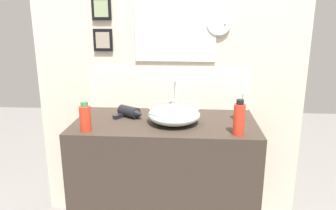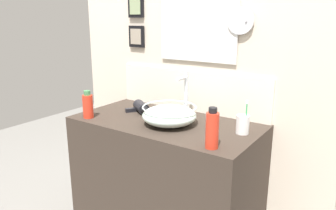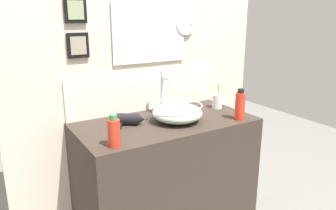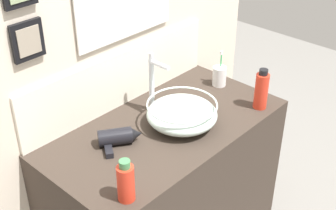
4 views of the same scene
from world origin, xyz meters
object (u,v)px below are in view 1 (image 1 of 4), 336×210
(faucet, at_px, (176,90))
(hair_drier, at_px, (130,112))
(glass_bowl_sink, at_px, (174,114))
(soap_dispenser, at_px, (239,119))
(toothbrush_cup, at_px, (240,112))
(lotion_bottle, at_px, (85,118))

(faucet, relative_size, hair_drier, 1.42)
(glass_bowl_sink, distance_m, soap_dispenser, 0.39)
(faucet, xyz_separation_m, hair_drier, (-0.28, -0.07, -0.13))
(glass_bowl_sink, height_order, toothbrush_cup, toothbrush_cup)
(toothbrush_cup, distance_m, lotion_bottle, 0.92)
(hair_drier, relative_size, lotion_bottle, 1.21)
(toothbrush_cup, relative_size, soap_dispenser, 0.91)
(glass_bowl_sink, distance_m, faucet, 0.20)
(toothbrush_cup, height_order, soap_dispenser, soap_dispenser)
(soap_dispenser, height_order, lotion_bottle, soap_dispenser)
(faucet, height_order, hair_drier, faucet)
(glass_bowl_sink, height_order, lotion_bottle, lotion_bottle)
(lotion_bottle, bearing_deg, glass_bowl_sink, 19.02)
(hair_drier, height_order, toothbrush_cup, toothbrush_cup)
(faucet, bearing_deg, hair_drier, -165.32)
(lotion_bottle, bearing_deg, hair_drier, 52.74)
(soap_dispenser, bearing_deg, glass_bowl_sink, 154.57)
(faucet, bearing_deg, toothbrush_cup, -10.03)
(toothbrush_cup, bearing_deg, soap_dispenser, -98.96)
(soap_dispenser, xyz_separation_m, lotion_bottle, (-0.83, 0.00, -0.01))
(soap_dispenser, bearing_deg, lotion_bottle, 179.82)
(faucet, xyz_separation_m, lotion_bottle, (-0.48, -0.34, -0.09))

